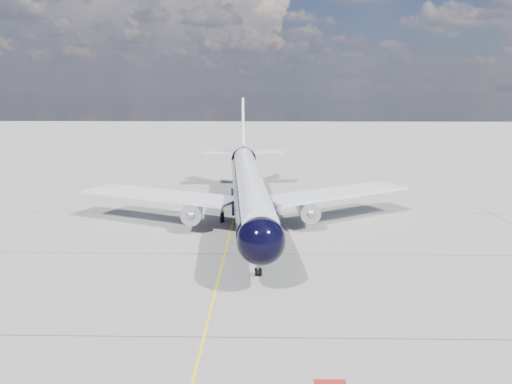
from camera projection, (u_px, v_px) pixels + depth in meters
ground at (237, 203)px, 63.43m from camera, size 320.00×320.00×0.00m
taxiway_centerline at (235, 212)px, 58.53m from camera, size 0.16×160.00×0.01m
main_airliner at (249, 185)px, 53.93m from camera, size 36.84×44.97×12.98m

